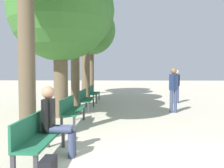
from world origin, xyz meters
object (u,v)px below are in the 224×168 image
object	(u,v)px
tree_row_4	(91,31)
pedestrian_mid	(174,87)
bench_row_0	(38,133)
bench_row_2	(85,98)
tree_row_1	(60,10)
tree_row_3	(85,18)
bench_row_3	(93,92)
pedestrian_near	(176,84)
tree_row_2	(75,11)
bench_row_1	(71,109)
person_seated	(55,119)

from	to	relation	value
tree_row_4	pedestrian_mid	bearing A→B (deg)	-62.68
bench_row_0	bench_row_2	world-z (taller)	same
bench_row_2	tree_row_1	xyz separation A→B (m)	(-0.63, -1.58, 3.19)
bench_row_2	tree_row_3	distance (m)	6.36
bench_row_3	pedestrian_mid	distance (m)	4.95
bench_row_2	tree_row_1	size ratio (longest dim) A/B	0.33
tree_row_3	tree_row_4	world-z (taller)	tree_row_3
bench_row_2	pedestrian_near	size ratio (longest dim) A/B	1.06
bench_row_0	tree_row_4	xyz separation A→B (m)	(-0.63, 13.40, 3.97)
pedestrian_near	bench_row_2	bearing A→B (deg)	-150.29
bench_row_3	tree_row_4	distance (m)	6.07
bench_row_0	pedestrian_mid	xyz separation A→B (m)	(3.51, 5.39, 0.49)
tree_row_3	bench_row_2	bearing A→B (deg)	-82.37
tree_row_3	tree_row_4	xyz separation A→B (m)	(0.00, 2.83, -0.30)
tree_row_1	tree_row_3	xyz separation A→B (m)	(-0.00, 6.26, 1.08)
bench_row_0	pedestrian_near	size ratio (longest dim) A/B	1.06
tree_row_2	pedestrian_mid	size ratio (longest dim) A/B	3.54
bench_row_1	bench_row_3	size ratio (longest dim) A/B	1.00
bench_row_3	bench_row_0	bearing A→B (deg)	-90.00
bench_row_3	tree_row_3	xyz separation A→B (m)	(-0.63, 1.73, 4.27)
pedestrian_mid	tree_row_2	bearing A→B (deg)	157.60
tree_row_1	bench_row_3	bearing A→B (deg)	82.12
person_seated	pedestrian_near	bearing A→B (deg)	63.28
bench_row_2	person_seated	xyz separation A→B (m)	(0.22, -5.61, 0.20)
bench_row_0	bench_row_1	world-z (taller)	same
bench_row_0	bench_row_1	size ratio (longest dim) A/B	1.00
bench_row_0	tree_row_1	xyz separation A→B (m)	(-0.63, 4.32, 3.19)
tree_row_4	bench_row_1	bearing A→B (deg)	-86.57
bench_row_1	bench_row_2	world-z (taller)	same
bench_row_2	tree_row_4	distance (m)	8.51
tree_row_3	pedestrian_near	size ratio (longest dim) A/B	3.75
tree_row_2	pedestrian_mid	xyz separation A→B (m)	(4.14, -1.70, -3.33)
bench_row_3	tree_row_1	distance (m)	5.57
bench_row_2	pedestrian_mid	xyz separation A→B (m)	(3.51, -0.51, 0.49)
bench_row_1	bench_row_0	bearing A→B (deg)	-90.00
bench_row_0	tree_row_1	size ratio (longest dim) A/B	0.33
tree_row_4	pedestrian_near	distance (m)	7.87
bench_row_2	person_seated	distance (m)	5.62
bench_row_3	tree_row_3	distance (m)	4.65
tree_row_1	tree_row_2	distance (m)	2.85
tree_row_1	bench_row_2	bearing A→B (deg)	68.33
tree_row_1	tree_row_4	xyz separation A→B (m)	(0.00, 9.08, 0.78)
pedestrian_near	pedestrian_mid	size ratio (longest dim) A/B	0.97
bench_row_1	pedestrian_near	distance (m)	6.89
bench_row_2	tree_row_2	bearing A→B (deg)	117.59
bench_row_1	tree_row_1	size ratio (longest dim) A/B	0.33
bench_row_0	pedestrian_near	world-z (taller)	pedestrian_near
bench_row_0	bench_row_3	bearing A→B (deg)	90.00
bench_row_3	pedestrian_near	xyz separation A→B (m)	(4.27, -0.51, 0.46)
person_seated	tree_row_4	bearing A→B (deg)	93.71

